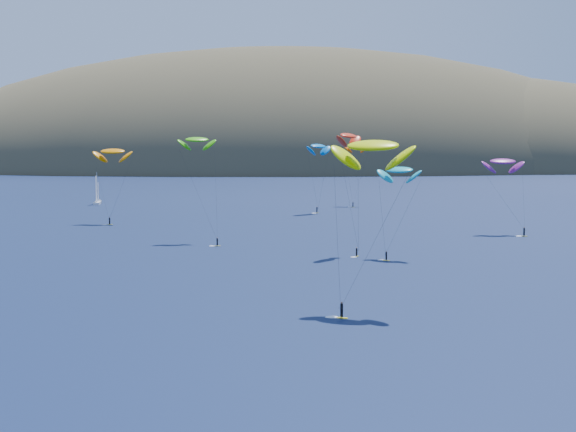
# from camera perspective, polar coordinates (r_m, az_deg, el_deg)

# --- Properties ---
(ground) EXTENTS (2800.00, 2800.00, 0.00)m
(ground) POSITION_cam_1_polar(r_m,az_deg,el_deg) (69.21, 6.69, -13.94)
(ground) COLOR black
(ground) RESTS_ON ground
(island) EXTENTS (730.00, 300.00, 210.00)m
(island) POSITION_cam_1_polar(r_m,az_deg,el_deg) (629.61, 1.70, 2.48)
(island) COLOR #3D3526
(island) RESTS_ON ground
(sailboat) EXTENTS (9.07, 7.86, 11.29)m
(sailboat) POSITION_cam_1_polar(r_m,az_deg,el_deg) (288.53, -13.42, 1.01)
(sailboat) COLOR silver
(sailboat) RESTS_ON ground
(kitesurfer_1) EXTENTS (10.48, 9.67, 22.35)m
(kitesurfer_1) POSITION_cam_1_polar(r_m,az_deg,el_deg) (224.73, -12.36, 4.51)
(kitesurfer_1) COLOR gold
(kitesurfer_1) RESTS_ON ground
(kitesurfer_2) EXTENTS (12.01, 11.83, 25.12)m
(kitesurfer_2) POSITION_cam_1_polar(r_m,az_deg,el_deg) (108.91, 6.06, 4.99)
(kitesurfer_2) COLOR gold
(kitesurfer_2) RESTS_ON ground
(kitesurfer_3) EXTENTS (9.73, 13.44, 25.01)m
(kitesurfer_3) POSITION_cam_1_polar(r_m,az_deg,el_deg) (181.96, -6.50, 5.41)
(kitesurfer_3) COLOR gold
(kitesurfer_3) RESTS_ON ground
(kitesurfer_4) EXTENTS (9.96, 9.66, 23.28)m
(kitesurfer_4) POSITION_cam_1_polar(r_m,az_deg,el_deg) (249.12, 2.16, 4.99)
(kitesurfer_4) COLOR gold
(kitesurfer_4) RESTS_ON ground
(kitesurfer_5) EXTENTS (9.27, 10.13, 19.29)m
(kitesurfer_5) POSITION_cam_1_polar(r_m,az_deg,el_deg) (157.27, 7.92, 3.26)
(kitesurfer_5) COLOR gold
(kitesurfer_5) RESTS_ON ground
(kitesurfer_6) EXTENTS (9.93, 10.60, 20.14)m
(kitesurfer_6) POSITION_cam_1_polar(r_m,az_deg,el_deg) (201.82, 15.03, 3.77)
(kitesurfer_6) COLOR gold
(kitesurfer_6) RESTS_ON ground
(kitesurfer_9) EXTENTS (7.43, 10.00, 25.68)m
(kitesurfer_9) POSITION_cam_1_polar(r_m,az_deg,el_deg) (160.51, 4.32, 5.70)
(kitesurfer_9) COLOR gold
(kitesurfer_9) RESTS_ON ground
(kitesurfer_11) EXTENTS (8.73, 11.47, 22.90)m
(kitesurfer_11) POSITION_cam_1_polar(r_m,az_deg,el_deg) (277.04, 4.89, 5.01)
(kitesurfer_11) COLOR gold
(kitesurfer_11) RESTS_ON ground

